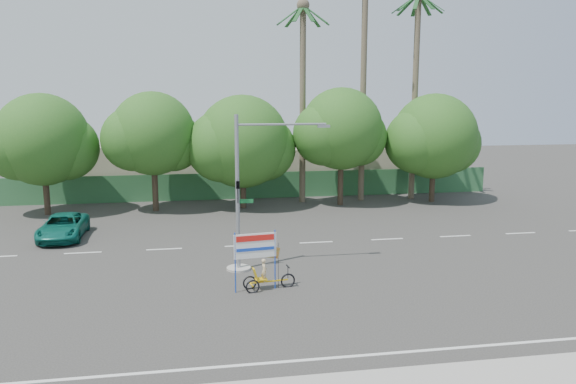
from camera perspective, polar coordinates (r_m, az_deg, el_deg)
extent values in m
plane|color=#33302D|center=(22.45, 2.31, -10.59)|extent=(120.00, 120.00, 0.00)
cube|color=#336B3D|center=(42.85, -3.65, 0.67)|extent=(38.00, 0.08, 2.00)
cube|color=beige|center=(47.26, -16.42, 2.38)|extent=(12.00, 8.00, 4.00)
cube|color=beige|center=(48.57, 5.20, 2.70)|extent=(14.00, 8.00, 3.60)
cylinder|color=#473828|center=(40.20, -23.36, 0.36)|extent=(0.40, 0.40, 3.52)
sphere|color=#1C5318|center=(39.84, -23.68, 4.90)|extent=(6.00, 6.00, 6.00)
sphere|color=#1C5318|center=(39.87, -21.63, 4.23)|extent=(4.32, 4.32, 4.32)
sphere|color=#1C5318|center=(39.97, -25.61, 4.31)|extent=(4.56, 4.56, 4.56)
cylinder|color=#473828|center=(39.11, -13.37, 0.82)|extent=(0.40, 0.40, 3.74)
sphere|color=#1C5318|center=(38.73, -13.57, 5.80)|extent=(5.60, 5.60, 5.60)
sphere|color=#1C5318|center=(39.01, -11.65, 5.02)|extent=(4.03, 4.03, 4.03)
sphere|color=#1C5318|center=(38.62, -15.44, 5.20)|extent=(4.26, 4.26, 4.26)
cylinder|color=#473828|center=(39.21, -4.58, 0.76)|extent=(0.40, 0.40, 3.30)
sphere|color=#1C5318|center=(38.85, -4.64, 5.13)|extent=(6.40, 6.40, 6.40)
sphere|color=#1C5318|center=(39.34, -2.57, 4.45)|extent=(4.61, 4.61, 4.61)
sphere|color=#1C5318|center=(38.52, -6.74, 4.61)|extent=(4.86, 4.86, 4.86)
cylinder|color=#473828|center=(40.38, 5.36, 1.42)|extent=(0.40, 0.40, 3.87)
sphere|color=#1C5318|center=(40.02, 5.44, 6.42)|extent=(5.80, 5.80, 5.80)
sphere|color=#1C5318|center=(40.70, 7.10, 5.57)|extent=(4.18, 4.18, 4.18)
sphere|color=#1C5318|center=(39.48, 3.69, 5.88)|extent=(4.41, 4.41, 4.41)
cylinder|color=#473828|center=(42.76, 14.46, 1.33)|extent=(0.40, 0.40, 3.43)
sphere|color=#1C5318|center=(42.42, 14.64, 5.50)|extent=(6.20, 6.20, 6.20)
sphere|color=#1C5318|center=(43.32, 16.13, 4.79)|extent=(4.46, 4.46, 4.46)
sphere|color=#1C5318|center=(41.66, 13.01, 5.06)|extent=(4.71, 4.71, 4.71)
cylinder|color=#70604C|center=(41.95, 7.66, 10.69)|extent=(0.44, 0.44, 17.00)
cylinder|color=#70604C|center=(43.30, 12.75, 9.19)|extent=(0.44, 0.44, 15.00)
cube|color=#1C4C21|center=(44.14, 14.30, 18.05)|extent=(1.91, 0.28, 1.36)
cube|color=#1C4C21|center=(44.61, 13.69, 17.99)|extent=(1.65, 1.44, 1.36)
cube|color=#1C4C21|center=(44.69, 12.83, 18.01)|extent=(0.61, 1.93, 1.36)
cube|color=#1C4C21|center=(44.35, 12.09, 18.10)|extent=(1.20, 1.80, 1.36)
cube|color=#1C4C21|center=(43.75, 11.81, 18.22)|extent=(1.89, 0.92, 1.36)
cube|color=#1C4C21|center=(43.16, 12.14, 18.33)|extent=(1.89, 0.92, 1.36)
cube|color=#1C4C21|center=(42.86, 12.94, 18.36)|extent=(1.20, 1.80, 1.36)
cube|color=#1C4C21|center=(42.99, 13.82, 18.30)|extent=(0.61, 1.93, 1.36)
cube|color=#1C4C21|center=(43.50, 14.35, 18.18)|extent=(1.65, 1.44, 1.36)
cylinder|color=#70604C|center=(40.85, 1.50, 8.69)|extent=(0.44, 0.44, 14.00)
sphere|color=#70604C|center=(41.30, 1.54, 18.45)|extent=(0.90, 0.90, 0.90)
cube|color=#1C4C21|center=(41.39, 2.88, 17.50)|extent=(1.91, 0.28, 1.36)
cube|color=#1C4C21|center=(41.93, 2.38, 17.41)|extent=(1.65, 1.44, 1.36)
cube|color=#1C4C21|center=(42.14, 1.51, 17.37)|extent=(0.61, 1.93, 1.36)
cube|color=#1C4C21|center=(41.91, 0.65, 17.42)|extent=(1.20, 1.80, 1.36)
cube|color=#1C4C21|center=(41.36, 0.19, 17.52)|extent=(1.89, 0.92, 1.36)
cube|color=#1C4C21|center=(40.73, 0.35, 17.64)|extent=(1.89, 0.92, 1.36)
cube|color=#1C4C21|center=(40.32, 1.09, 17.71)|extent=(1.20, 1.80, 1.36)
cube|color=#1C4C21|center=(40.33, 2.05, 17.71)|extent=(0.61, 1.93, 1.36)
cube|color=#1C4C21|center=(40.76, 2.76, 17.62)|extent=(1.65, 1.44, 1.36)
cylinder|color=gray|center=(25.84, -5.03, -7.72)|extent=(1.10, 1.10, 0.10)
cylinder|color=gray|center=(25.02, -5.15, -0.17)|extent=(0.18, 0.18, 7.00)
cylinder|color=gray|center=(24.91, -0.64, 6.89)|extent=(4.00, 0.10, 0.10)
cube|color=gray|center=(25.28, 3.65, 6.69)|extent=(0.55, 0.20, 0.12)
imported|color=black|center=(24.79, -5.12, -0.03)|extent=(0.16, 0.20, 1.00)
cube|color=#14662D|center=(25.11, -4.35, -0.93)|extent=(0.70, 0.04, 0.18)
torus|color=black|center=(23.41, -0.01, -9.00)|extent=(0.62, 0.15, 0.62)
torus|color=black|center=(23.27, -3.91, -9.19)|extent=(0.58, 0.14, 0.58)
torus|color=black|center=(22.80, -3.61, -9.59)|extent=(0.58, 0.14, 0.58)
cube|color=gold|center=(23.19, -1.87, -9.05)|extent=(1.55, 0.25, 0.05)
cube|color=gold|center=(23.03, -3.77, -9.35)|extent=(0.12, 0.55, 0.05)
cube|color=gold|center=(23.06, -2.76, -8.83)|extent=(0.50, 0.44, 0.05)
cube|color=gold|center=(22.92, -3.37, -8.27)|extent=(0.25, 0.41, 0.50)
cylinder|color=black|center=(23.29, -0.01, -8.15)|extent=(0.03, 0.03, 0.50)
cube|color=black|center=(23.22, -0.01, -7.57)|extent=(0.09, 0.41, 0.04)
imported|color=#CCB284|center=(22.98, -2.44, -7.98)|extent=(0.28, 0.39, 0.99)
cylinder|color=blue|center=(22.60, -5.39, -7.18)|extent=(0.06, 0.06, 2.47)
cylinder|color=blue|center=(22.97, -1.33, -6.86)|extent=(0.06, 0.06, 2.47)
cube|color=white|center=(22.59, -3.36, -5.47)|extent=(1.73, 0.27, 1.01)
cube|color=red|center=(22.48, -3.35, -4.70)|extent=(1.54, 0.21, 0.24)
cube|color=blue|center=(22.60, -3.33, -5.83)|extent=(1.54, 0.21, 0.13)
cylinder|color=black|center=(23.09, -1.00, -7.48)|extent=(0.02, 0.02, 1.92)
cube|color=red|center=(22.83, -1.78, -6.13)|extent=(0.81, 0.12, 0.60)
imported|color=#0E6253|center=(33.35, -21.88, -3.28)|extent=(2.25, 4.80, 1.33)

